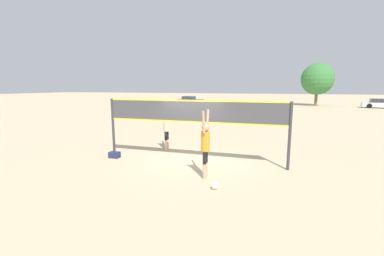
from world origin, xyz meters
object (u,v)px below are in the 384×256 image
Objects in this scene: volleyball_net at (192,117)px; volleyball at (215,186)px; player_spiker at (205,143)px; parked_car_mid at (380,104)px; gear_bag at (114,155)px; tree_left_cluster at (317,79)px; parked_car_near at (190,101)px; player_blocker at (166,125)px.

volleyball is at bearing -59.24° from volleyball_net.
player_spiker is 37.88m from parked_car_mid.
gear_bag reaches higher than volleyball.
tree_left_cluster reaches higher than player_spiker.
parked_car_near is at bearing -166.90° from tree_left_cluster.
volleyball is 34.65m from parked_car_near.
volleyball_net is at bearing 120.76° from volleyball.
parked_car_near is 27.29m from parked_car_mid.
tree_left_cluster is (11.07, 33.27, 2.90)m from player_blocker.
volleyball is 38.22m from tree_left_cluster.
parked_car_near is at bearing 108.23° from volleyball_net.
parked_car_near is (-9.93, 30.14, -1.17)m from volleyball_net.
gear_bag is at bearing -109.84° from tree_left_cluster.
volleyball_net is 2.08m from player_spiker.
volleyball is at bearing 39.32° from player_blocker.
tree_left_cluster reaches higher than gear_bag.
tree_left_cluster is at bearing 74.85° from volleyball_net.
volleyball_net reaches higher than parked_car_near.
volleyball_net is at bearing -71.73° from parked_car_near.
player_blocker reaches higher than player_spiker.
player_spiker is at bearing -71.03° from parked_car_near.
player_blocker is at bearing 129.32° from volleyball.
player_spiker is at bearing -59.76° from volleyball_net.
parked_car_near is (-8.23, 28.77, -0.56)m from player_blocker.
volleyball_net reaches higher than player_spiker.
parked_car_mid is 0.71× the size of tree_left_cluster.
volleyball_net is 1.76× the size of parked_car_near.
tree_left_cluster is at bearing -12.97° from player_spiker.
player_blocker is 36.44m from parked_car_mid.
volleyball_net is 1.60× the size of parked_car_mid.
parked_car_near reaches higher than volleyball.
player_spiker is at bearing 41.12° from player_blocker.
gear_bag is at bearing -40.52° from player_blocker.
gear_bag is (-4.83, 2.04, 0.01)m from volleyball.
tree_left_cluster reaches higher than volleyball.
volleyball_net is 16.88× the size of gear_bag.
parked_car_near is at bearing 18.93° from player_spiker.
gear_bag is 31.37m from parked_car_near.
volleyball_net is at bearing 30.24° from player_spiker.
player_blocker is at bearing 49.48° from gear_bag.
player_spiker is 0.35× the size of tree_left_cluster.
volleyball is (1.52, -2.56, -1.71)m from volleyball_net.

